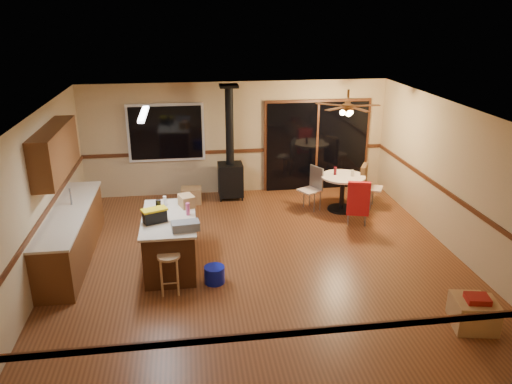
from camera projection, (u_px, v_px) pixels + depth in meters
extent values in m
plane|color=brown|center=(258.00, 259.00, 8.73)|extent=(7.00, 7.00, 0.00)
plane|color=silver|center=(259.00, 112.00, 7.83)|extent=(7.00, 7.00, 0.00)
plane|color=tan|center=(237.00, 138.00, 11.53)|extent=(7.00, 0.00, 7.00)
plane|color=tan|center=(309.00, 308.00, 5.03)|extent=(7.00, 0.00, 7.00)
plane|color=tan|center=(38.00, 200.00, 7.82)|extent=(0.00, 7.00, 7.00)
plane|color=tan|center=(456.00, 180.00, 8.74)|extent=(0.00, 7.00, 7.00)
cube|color=black|center=(166.00, 133.00, 11.21)|extent=(1.72, 0.10, 1.32)
cube|color=black|center=(317.00, 146.00, 11.82)|extent=(2.52, 0.10, 2.10)
cube|color=brown|center=(72.00, 236.00, 8.63)|extent=(0.60, 3.00, 0.86)
cube|color=beige|center=(68.00, 212.00, 8.47)|extent=(0.64, 3.04, 0.04)
cube|color=brown|center=(55.00, 151.00, 8.29)|extent=(0.35, 2.00, 0.80)
cube|color=#3E200F|center=(170.00, 243.00, 8.39)|extent=(0.80, 1.60, 0.86)
cube|color=beige|center=(169.00, 218.00, 8.23)|extent=(0.88, 1.68, 0.04)
cube|color=black|center=(231.00, 179.00, 11.38)|extent=(0.55, 0.50, 0.75)
cylinder|color=black|center=(229.00, 125.00, 10.94)|extent=(0.18, 0.18, 1.77)
cylinder|color=brown|center=(348.00, 107.00, 10.09)|extent=(0.24, 0.24, 0.10)
cylinder|color=brown|center=(348.00, 94.00, 10.00)|extent=(0.05, 0.05, 0.16)
sphere|color=#FFD88C|center=(347.00, 113.00, 10.14)|extent=(0.16, 0.16, 0.16)
cube|color=white|center=(143.00, 114.00, 7.89)|extent=(0.10, 1.20, 0.04)
cube|color=slate|center=(185.00, 226.00, 7.72)|extent=(0.45, 0.28, 0.13)
cube|color=black|center=(155.00, 216.00, 7.99)|extent=(0.41, 0.31, 0.20)
cube|color=gold|center=(154.00, 210.00, 7.95)|extent=(0.45, 0.34, 0.03)
cube|color=#A47848|center=(187.00, 201.00, 8.62)|extent=(0.31, 0.36, 0.20)
cylinder|color=black|center=(159.00, 208.00, 8.18)|extent=(0.11, 0.11, 0.29)
cylinder|color=#D84C8C|center=(188.00, 209.00, 8.27)|extent=(0.08, 0.08, 0.21)
cylinder|color=white|center=(165.00, 201.00, 8.67)|extent=(0.07, 0.07, 0.17)
cylinder|color=tan|center=(170.00, 274.00, 7.63)|extent=(0.36, 0.36, 0.64)
cylinder|color=#0C18B5|center=(215.00, 275.00, 7.96)|extent=(0.33, 0.33, 0.27)
cylinder|color=black|center=(341.00, 209.00, 10.87)|extent=(0.59, 0.59, 0.04)
cylinder|color=black|center=(342.00, 193.00, 10.74)|extent=(0.10, 0.10, 0.70)
cylinder|color=beige|center=(343.00, 177.00, 10.61)|extent=(0.95, 0.95, 0.04)
cylinder|color=#590C14|center=(335.00, 171.00, 10.65)|extent=(0.08, 0.08, 0.17)
cylinder|color=beige|center=(352.00, 173.00, 10.56)|extent=(0.07, 0.07, 0.14)
cube|color=#C4A991|center=(309.00, 190.00, 10.72)|extent=(0.54, 0.54, 0.03)
cube|color=slate|center=(316.00, 178.00, 10.74)|extent=(0.21, 0.37, 0.50)
cube|color=#C4A991|center=(357.00, 202.00, 10.08)|extent=(0.49, 0.49, 0.03)
cube|color=slate|center=(359.00, 194.00, 9.82)|extent=(0.39, 0.14, 0.50)
cube|color=red|center=(358.00, 199.00, 9.84)|extent=(0.45, 0.22, 0.70)
cube|color=#C4A991|center=(373.00, 188.00, 10.86)|extent=(0.54, 0.54, 0.03)
cube|color=slate|center=(365.00, 176.00, 10.83)|extent=(0.21, 0.37, 0.50)
cube|color=#4B321C|center=(363.00, 180.00, 10.87)|extent=(0.29, 0.44, 0.70)
cube|color=#A47848|center=(191.00, 195.00, 11.20)|extent=(0.46, 0.38, 0.36)
cube|color=#A47848|center=(475.00, 315.00, 6.80)|extent=(0.64, 0.57, 0.42)
cube|color=#A47848|center=(467.00, 308.00, 6.99)|extent=(0.52, 0.46, 0.37)
cube|color=maroon|center=(478.00, 299.00, 6.71)|extent=(0.35, 0.31, 0.08)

